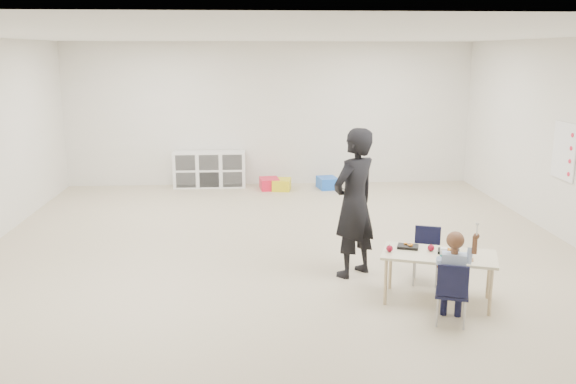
{
  "coord_description": "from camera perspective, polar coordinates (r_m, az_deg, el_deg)",
  "views": [
    {
      "loc": [
        -0.43,
        -7.55,
        2.61
      ],
      "look_at": [
        0.07,
        0.04,
        0.85
      ],
      "focal_mm": 38.0,
      "sensor_mm": 36.0,
      "label": 1
    }
  ],
  "objects": [
    {
      "name": "chair_far",
      "position": [
        7.18,
        12.81,
        -5.89
      ],
      "size": [
        0.39,
        0.38,
        0.64
      ],
      "primitive_type": null,
      "rotation": [
        0.0,
        0.0,
        -0.34
      ],
      "color": "black",
      "rests_on": "ground"
    },
    {
      "name": "room",
      "position": [
        7.66,
        -0.49,
        3.94
      ],
      "size": [
        9.0,
        9.02,
        2.8
      ],
      "color": "#BBAA8F",
      "rests_on": "ground"
    },
    {
      "name": "bin_yellow",
      "position": [
        11.76,
        -0.6,
        0.71
      ],
      "size": [
        0.4,
        0.48,
        0.21
      ],
      "primitive_type": "cube",
      "rotation": [
        0.0,
        0.0,
        -0.16
      ],
      "color": "yellow",
      "rests_on": "ground"
    },
    {
      "name": "lunch_tray_near",
      "position": [
        6.67,
        14.8,
        -5.41
      ],
      "size": [
        0.26,
        0.22,
        0.03
      ],
      "primitive_type": "cube",
      "rotation": [
        0.0,
        0.0,
        -0.34
      ],
      "color": "black",
      "rests_on": "table"
    },
    {
      "name": "lunch_tray_far",
      "position": [
        6.73,
        11.16,
        -5.04
      ],
      "size": [
        0.26,
        0.22,
        0.03
      ],
      "primitive_type": "cube",
      "rotation": [
        0.0,
        0.0,
        -0.34
      ],
      "color": "black",
      "rests_on": "table"
    },
    {
      "name": "bin_red",
      "position": [
        11.81,
        -1.75,
        0.78
      ],
      "size": [
        0.39,
        0.48,
        0.22
      ],
      "primitive_type": "cube",
      "rotation": [
        0.0,
        0.0,
        0.1
      ],
      "color": "red",
      "rests_on": "ground"
    },
    {
      "name": "table",
      "position": [
        6.71,
        13.84,
        -7.75
      ],
      "size": [
        1.3,
        0.94,
        0.54
      ],
      "rotation": [
        0.0,
        0.0,
        -0.34
      ],
      "color": "beige",
      "rests_on": "ground"
    },
    {
      "name": "bin_blue",
      "position": [
        11.9,
        3.71,
        0.86
      ],
      "size": [
        0.42,
        0.5,
        0.22
      ],
      "primitive_type": "cube",
      "rotation": [
        0.0,
        0.0,
        0.17
      ],
      "color": "blue",
      "rests_on": "ground"
    },
    {
      "name": "bread_roll",
      "position": [
        6.51,
        16.45,
        -5.79
      ],
      "size": [
        0.09,
        0.09,
        0.07
      ],
      "primitive_type": "ellipsoid",
      "color": "#B8834B",
      "rests_on": "table"
    },
    {
      "name": "apple_far",
      "position": [
        6.56,
        9.48,
        -5.24
      ],
      "size": [
        0.07,
        0.07,
        0.07
      ],
      "primitive_type": "sphere",
      "color": "maroon",
      "rests_on": "table"
    },
    {
      "name": "child",
      "position": [
        6.15,
        15.2,
        -7.45
      ],
      "size": [
        0.55,
        0.55,
        1.01
      ],
      "primitive_type": null,
      "rotation": [
        0.0,
        0.0,
        -0.34
      ],
      "color": "#A6BAE1",
      "rests_on": "chair_near"
    },
    {
      "name": "apple_near",
      "position": [
        6.68,
        13.23,
        -5.11
      ],
      "size": [
        0.07,
        0.07,
        0.07
      ],
      "primitive_type": "sphere",
      "color": "maroon",
      "rests_on": "table"
    },
    {
      "name": "cubby_shelf",
      "position": [
        12.07,
        -7.35,
        2.12
      ],
      "size": [
        1.4,
        0.4,
        0.7
      ],
      "primitive_type": "cube",
      "color": "white",
      "rests_on": "ground"
    },
    {
      "name": "milk_carton",
      "position": [
        6.49,
        14.35,
        -5.57
      ],
      "size": [
        0.09,
        0.09,
        0.1
      ],
      "primitive_type": "cube",
      "rotation": [
        0.0,
        0.0,
        -0.34
      ],
      "color": "white",
      "rests_on": "table"
    },
    {
      "name": "chair_near",
      "position": [
        6.21,
        15.09,
        -9.05
      ],
      "size": [
        0.39,
        0.38,
        0.64
      ],
      "primitive_type": null,
      "rotation": [
        0.0,
        0.0,
        -0.34
      ],
      "color": "black",
      "rests_on": "ground"
    },
    {
      "name": "adult",
      "position": [
        7.14,
        6.22,
        -1.04
      ],
      "size": [
        0.77,
        0.74,
        1.77
      ],
      "primitive_type": "imported",
      "rotation": [
        0.0,
        0.0,
        3.83
      ],
      "color": "black",
      "rests_on": "ground"
    },
    {
      "name": "rules_poster",
      "position": [
        9.37,
        24.43,
        3.51
      ],
      "size": [
        0.02,
        0.6,
        0.8
      ],
      "primitive_type": "cube",
      "color": "white",
      "rests_on": "room"
    }
  ]
}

